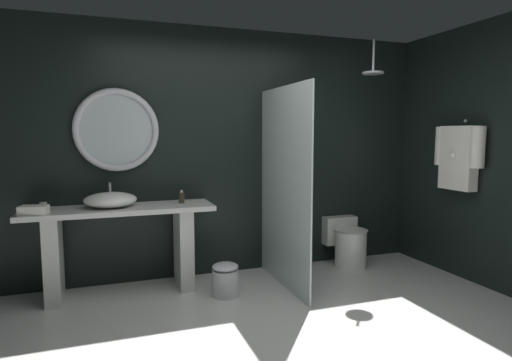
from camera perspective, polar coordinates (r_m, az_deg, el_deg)
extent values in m
plane|color=silver|center=(3.19, 5.25, -21.91)|extent=(5.76, 5.76, 0.00)
cube|color=black|center=(4.61, -4.52, 3.69)|extent=(4.80, 0.10, 2.60)
cube|color=black|center=(4.85, 27.47, 3.14)|extent=(0.10, 2.47, 2.60)
cube|color=silver|center=(4.18, -17.70, -3.70)|extent=(1.72, 0.51, 0.05)
cube|color=silver|center=(4.29, -25.43, -9.40)|extent=(0.13, 0.44, 0.78)
cube|color=silver|center=(4.32, -9.66, -8.77)|extent=(0.13, 0.44, 0.78)
ellipsoid|color=white|center=(4.17, -18.87, -2.47)|extent=(0.47, 0.39, 0.14)
cylinder|color=silver|center=(4.34, -18.91, -1.65)|extent=(0.02, 0.02, 0.22)
cylinder|color=silver|center=(4.25, -18.95, -0.47)|extent=(0.02, 0.14, 0.02)
cylinder|color=silver|center=(4.15, -26.55, -3.21)|extent=(0.06, 0.06, 0.09)
cylinder|color=#3D3323|center=(4.26, -9.92, -2.29)|extent=(0.05, 0.05, 0.11)
cylinder|color=silver|center=(4.25, -9.94, -1.43)|extent=(0.03, 0.03, 0.02)
torus|color=silver|center=(4.36, -18.12, 6.43)|extent=(0.80, 0.06, 0.80)
cylinder|color=#B2BCC1|center=(4.37, -18.12, 6.43)|extent=(0.70, 0.01, 0.70)
cube|color=silver|center=(4.17, 3.76, -1.00)|extent=(0.02, 1.19, 1.96)
cylinder|color=silver|center=(4.89, 15.43, 15.77)|extent=(0.02, 0.02, 0.34)
cylinder|color=silver|center=(4.86, 15.37, 13.68)|extent=(0.23, 0.23, 0.02)
sphere|color=silver|center=(4.87, 26.21, 7.16)|extent=(0.04, 0.04, 0.04)
cube|color=silver|center=(4.82, 25.41, 2.73)|extent=(0.12, 0.41, 0.65)
cylinder|color=silver|center=(4.66, 27.49, 3.98)|extent=(0.14, 0.14, 0.40)
cylinder|color=silver|center=(4.98, 23.60, 4.26)|extent=(0.14, 0.14, 0.40)
sphere|color=silver|center=(4.77, 24.79, 3.12)|extent=(0.07, 0.07, 0.07)
cylinder|color=white|center=(4.99, 12.52, -8.90)|extent=(0.35, 0.35, 0.42)
ellipsoid|color=white|center=(4.94, 12.58, -6.41)|extent=(0.37, 0.40, 0.02)
cube|color=white|center=(5.17, 11.04, -6.50)|extent=(0.40, 0.17, 0.32)
cylinder|color=silver|center=(4.09, -4.10, -13.48)|extent=(0.25, 0.25, 0.25)
ellipsoid|color=silver|center=(4.04, -4.12, -11.41)|extent=(0.25, 0.25, 0.07)
cube|color=silver|center=(4.06, -27.57, -3.54)|extent=(0.24, 0.18, 0.08)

